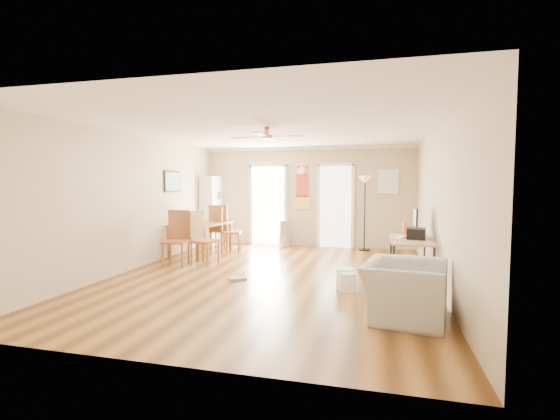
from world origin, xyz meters
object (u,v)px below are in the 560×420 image
(trash_can, at_px, (284,233))
(wastebasket_a, at_px, (348,282))
(wastebasket_b, at_px, (345,278))
(dining_table, at_px, (201,239))
(printer, at_px, (416,234))
(computer_desk, at_px, (410,260))
(bookshelf, at_px, (212,210))
(dining_chair_far, at_px, (221,228))
(dining_chair_right_a, at_px, (231,230))
(torchiere_lamp, at_px, (365,213))
(dining_chair_right_b, at_px, (205,238))
(armchair, at_px, (405,290))
(dining_chair_near, at_px, (176,238))

(trash_can, xyz_separation_m, wastebasket_a, (1.93, -3.87, -0.20))
(wastebasket_a, bearing_deg, wastebasket_b, 107.22)
(dining_table, height_order, printer, printer)
(trash_can, height_order, wastebasket_b, trash_can)
(computer_desk, bearing_deg, bookshelf, 149.62)
(dining_chair_far, bearing_deg, printer, 150.22)
(computer_desk, distance_m, wastebasket_b, 1.31)
(dining_chair_right_a, height_order, trash_can, dining_chair_right_a)
(bookshelf, xyz_separation_m, torchiere_lamp, (4.04, -0.01, -0.00))
(dining_chair_right_a, relative_size, trash_can, 1.57)
(dining_chair_right_b, relative_size, armchair, 1.01)
(wastebasket_b, distance_m, armchair, 1.46)
(armchair, bearing_deg, dining_chair_far, 56.02)
(dining_chair_far, bearing_deg, armchair, 130.60)
(trash_can, bearing_deg, computer_desk, -45.16)
(dining_chair_near, distance_m, armchair, 4.77)
(dining_chair_far, distance_m, trash_can, 1.68)
(dining_chair_near, bearing_deg, torchiere_lamp, 28.43)
(torchiere_lamp, bearing_deg, dining_chair_near, -142.92)
(bookshelf, distance_m, dining_chair_right_a, 1.46)
(torchiere_lamp, bearing_deg, dining_chair_right_a, -161.60)
(bookshelf, distance_m, wastebasket_b, 5.38)
(trash_can, distance_m, printer, 4.21)
(wastebasket_a, bearing_deg, torchiere_lamp, 88.24)
(computer_desk, xyz_separation_m, wastebasket_a, (-0.98, -0.94, -0.22))
(bookshelf, distance_m, torchiere_lamp, 4.04)
(dining_table, bearing_deg, armchair, -37.69)
(torchiere_lamp, bearing_deg, armchair, -82.33)
(computer_desk, relative_size, wastebasket_a, 4.63)
(dining_chair_far, xyz_separation_m, armchair, (4.09, -3.99, -0.21))
(printer, height_order, wastebasket_a, printer)
(bookshelf, relative_size, dining_chair_right_a, 1.69)
(dining_chair_right_b, xyz_separation_m, armchair, (3.75, -2.35, -0.19))
(dining_chair_right_a, distance_m, trash_can, 1.53)
(dining_chair_right_a, xyz_separation_m, torchiere_lamp, (3.10, 1.03, 0.37))
(wastebasket_a, bearing_deg, computer_desk, 43.88)
(torchiere_lamp, bearing_deg, dining_table, -157.43)
(dining_chair_far, bearing_deg, dining_chair_right_b, 96.57)
(wastebasket_b, bearing_deg, printer, 34.71)
(dining_chair_right_a, xyz_separation_m, dining_chair_right_b, (0.00, -1.46, -0.00))
(wastebasket_b, relative_size, armchair, 0.30)
(dining_chair_near, xyz_separation_m, torchiere_lamp, (3.62, 2.74, 0.37))
(bookshelf, bearing_deg, trash_can, 2.11)
(dining_table, height_order, dining_chair_far, dining_chair_far)
(bookshelf, relative_size, dining_chair_far, 1.65)
(bookshelf, xyz_separation_m, dining_chair_far, (0.61, -0.86, -0.36))
(dining_chair_right_b, height_order, trash_can, dining_chair_right_b)
(torchiere_lamp, relative_size, printer, 5.23)
(dining_chair_right_a, bearing_deg, computer_desk, -128.85)
(computer_desk, bearing_deg, dining_chair_right_a, 155.16)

